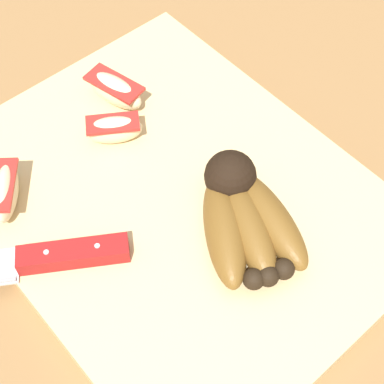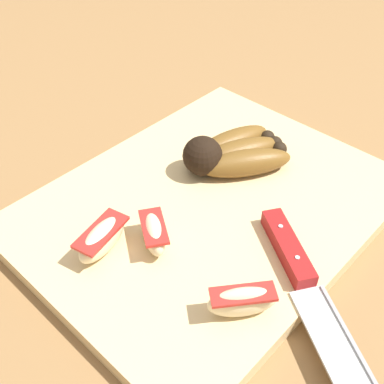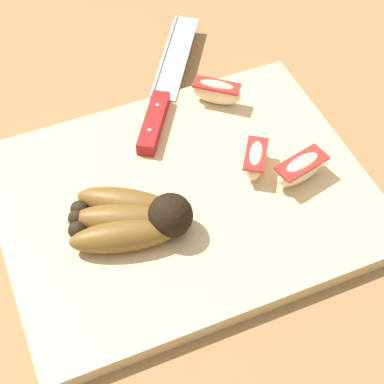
{
  "view_description": "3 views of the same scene",
  "coord_description": "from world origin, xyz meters",
  "px_view_note": "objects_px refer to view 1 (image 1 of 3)",
  "views": [
    {
      "loc": [
        0.26,
        -0.21,
        0.5
      ],
      "look_at": [
        0.02,
        -0.01,
        0.04
      ],
      "focal_mm": 55.73,
      "sensor_mm": 36.0,
      "label": 1
    },
    {
      "loc": [
        -0.32,
        -0.28,
        0.41
      ],
      "look_at": [
        -0.02,
        -0.01,
        0.04
      ],
      "focal_mm": 44.62,
      "sensor_mm": 36.0,
      "label": 2
    },
    {
      "loc": [
        0.17,
        0.42,
        0.61
      ],
      "look_at": [
        -0.0,
        0.0,
        0.04
      ],
      "focal_mm": 59.96,
      "sensor_mm": 36.0,
      "label": 3
    }
  ],
  "objects_px": {
    "apple_wedge_near": "(6,191)",
    "apple_wedge_far": "(114,129)",
    "chefs_knife": "(20,263)",
    "apple_wedge_middle": "(115,90)",
    "banana_bunch": "(244,216)"
  },
  "relations": [
    {
      "from": "chefs_knife",
      "to": "apple_wedge_near",
      "type": "bearing_deg",
      "value": 156.14
    },
    {
      "from": "apple_wedge_near",
      "to": "chefs_knife",
      "type": "bearing_deg",
      "value": -23.86
    },
    {
      "from": "banana_bunch",
      "to": "chefs_knife",
      "type": "bearing_deg",
      "value": -119.41
    },
    {
      "from": "apple_wedge_far",
      "to": "chefs_knife",
      "type": "bearing_deg",
      "value": -68.11
    },
    {
      "from": "chefs_knife",
      "to": "apple_wedge_near",
      "type": "height_order",
      "value": "apple_wedge_near"
    },
    {
      "from": "apple_wedge_near",
      "to": "apple_wedge_middle",
      "type": "xyz_separation_m",
      "value": [
        -0.04,
        0.16,
        -0.0
      ]
    },
    {
      "from": "chefs_knife",
      "to": "apple_wedge_middle",
      "type": "height_order",
      "value": "apple_wedge_middle"
    },
    {
      "from": "chefs_knife",
      "to": "apple_wedge_far",
      "type": "relative_size",
      "value": 4.07
    },
    {
      "from": "apple_wedge_far",
      "to": "apple_wedge_middle",
      "type": "bearing_deg",
      "value": 141.57
    },
    {
      "from": "apple_wedge_near",
      "to": "apple_wedge_far",
      "type": "bearing_deg",
      "value": 87.86
    },
    {
      "from": "chefs_knife",
      "to": "apple_wedge_far",
      "type": "distance_m",
      "value": 0.16
    },
    {
      "from": "apple_wedge_far",
      "to": "apple_wedge_near",
      "type": "bearing_deg",
      "value": -92.14
    },
    {
      "from": "chefs_knife",
      "to": "apple_wedge_far",
      "type": "height_order",
      "value": "apple_wedge_far"
    },
    {
      "from": "banana_bunch",
      "to": "apple_wedge_near",
      "type": "xyz_separation_m",
      "value": [
        -0.17,
        -0.15,
        0.0
      ]
    },
    {
      "from": "banana_bunch",
      "to": "apple_wedge_middle",
      "type": "height_order",
      "value": "banana_bunch"
    }
  ]
}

